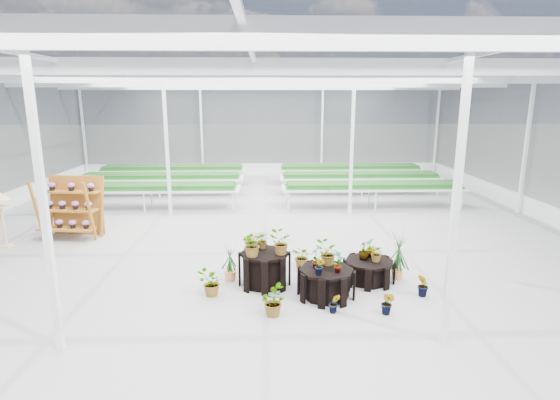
{
  "coord_description": "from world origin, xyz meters",
  "views": [
    {
      "loc": [
        0.2,
        -10.18,
        3.76
      ],
      "look_at": [
        0.54,
        0.53,
        1.3
      ],
      "focal_mm": 28.0,
      "sensor_mm": 36.0,
      "label": 1
    }
  ],
  "objects_px": {
    "bird_table": "(2,220)",
    "plinth_tall": "(265,269)",
    "plinth_mid": "(326,283)",
    "plinth_low": "(369,271)",
    "shelf_rack": "(70,208)"
  },
  "relations": [
    {
      "from": "plinth_mid",
      "to": "shelf_rack",
      "type": "distance_m",
      "value": 7.71
    },
    {
      "from": "plinth_low",
      "to": "bird_table",
      "type": "relative_size",
      "value": 0.7
    },
    {
      "from": "shelf_rack",
      "to": "plinth_mid",
      "type": "bearing_deg",
      "value": -23.79
    },
    {
      "from": "plinth_tall",
      "to": "plinth_low",
      "type": "distance_m",
      "value": 2.21
    },
    {
      "from": "plinth_tall",
      "to": "plinth_low",
      "type": "height_order",
      "value": "plinth_tall"
    },
    {
      "from": "bird_table",
      "to": "plinth_tall",
      "type": "bearing_deg",
      "value": -3.44
    },
    {
      "from": "plinth_tall",
      "to": "plinth_mid",
      "type": "xyz_separation_m",
      "value": [
        1.2,
        -0.6,
        -0.07
      ]
    },
    {
      "from": "plinth_tall",
      "to": "plinth_mid",
      "type": "distance_m",
      "value": 1.34
    },
    {
      "from": "plinth_tall",
      "to": "plinth_low",
      "type": "bearing_deg",
      "value": 2.6
    },
    {
      "from": "plinth_low",
      "to": "shelf_rack",
      "type": "xyz_separation_m",
      "value": [
        -7.58,
        3.27,
        0.61
      ]
    },
    {
      "from": "plinth_low",
      "to": "shelf_rack",
      "type": "relative_size",
      "value": 0.62
    },
    {
      "from": "shelf_rack",
      "to": "plinth_low",
      "type": "bearing_deg",
      "value": -16.02
    },
    {
      "from": "shelf_rack",
      "to": "plinth_tall",
      "type": "bearing_deg",
      "value": -24.75
    },
    {
      "from": "plinth_tall",
      "to": "shelf_rack",
      "type": "xyz_separation_m",
      "value": [
        -5.38,
        3.37,
        0.5
      ]
    },
    {
      "from": "plinth_tall",
      "to": "bird_table",
      "type": "relative_size",
      "value": 0.69
    }
  ]
}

